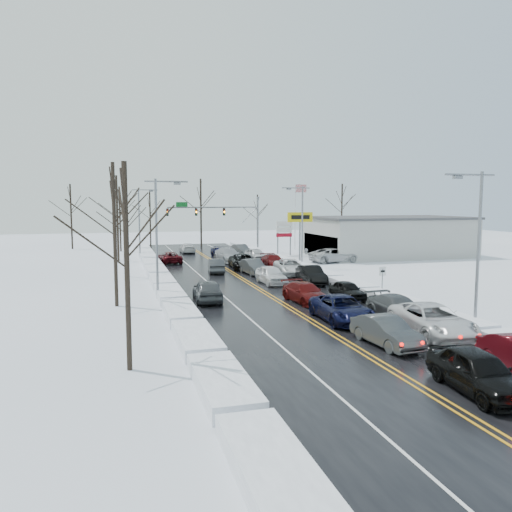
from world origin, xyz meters
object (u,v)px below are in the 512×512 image
object	(u,v)px
flagpole	(296,211)
queued_car_0	(477,393)
dealership_building	(388,236)
oncoming_car_0	(216,273)
tires_plus_sign	(300,220)
traffic_signal_mast	(224,214)

from	to	relation	value
flagpole	queued_car_0	world-z (taller)	flagpole
dealership_building	oncoming_car_0	world-z (taller)	dealership_building
tires_plus_sign	oncoming_car_0	xyz separation A→B (m)	(-12.06, -7.58, -4.99)
queued_car_0	oncoming_car_0	world-z (taller)	queued_car_0
dealership_building	traffic_signal_mast	bearing A→B (deg)	154.05
queued_car_0	tires_plus_sign	bearing A→B (deg)	82.89
traffic_signal_mast	queued_car_0	size ratio (longest dim) A/B	2.71
traffic_signal_mast	queued_car_0	distance (m)	54.61
flagpole	traffic_signal_mast	bearing A→B (deg)	-170.27
oncoming_car_0	flagpole	bearing A→B (deg)	-120.26
traffic_signal_mast	flagpole	xyz separation A→B (m)	(11.72, 2.01, 0.45)
queued_car_0	dealership_building	bearing A→B (deg)	67.92
dealership_building	tires_plus_sign	bearing A→B (deg)	-171.53
queued_car_0	oncoming_car_0	distance (m)	34.90
traffic_signal_mast	oncoming_car_0	size ratio (longest dim) A/B	3.01
traffic_signal_mast	flagpole	distance (m)	11.90
tires_plus_sign	traffic_signal_mast	bearing A→B (deg)	120.46
tires_plus_sign	queued_car_0	xyz separation A→B (m)	(-8.70, -42.31, -4.99)
traffic_signal_mast	oncoming_car_0	xyz separation A→B (m)	(-5.01, -19.57, -5.48)
flagpole	dealership_building	size ratio (longest dim) A/B	0.49
tires_plus_sign	dealership_building	size ratio (longest dim) A/B	0.29
flagpole	dealership_building	distance (m)	15.24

